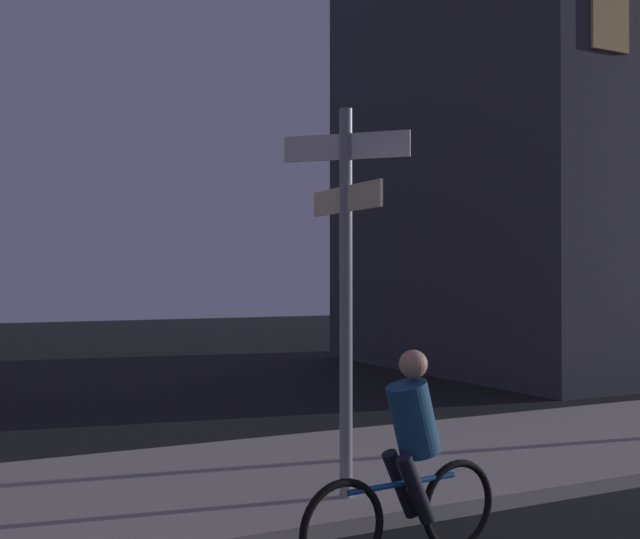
% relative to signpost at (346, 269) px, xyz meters
% --- Properties ---
extents(sidewalk_kerb, '(40.00, 3.48, 0.14)m').
position_rel_signpost_xyz_m(sidewalk_kerb, '(0.15, 1.13, -2.17)').
color(sidewalk_kerb, '#9E9991').
rests_on(sidewalk_kerb, ground_plane).
extents(signpost, '(0.88, 1.26, 3.58)m').
position_rel_signpost_xyz_m(signpost, '(0.00, 0.00, 0.00)').
color(signpost, gray).
rests_on(signpost, sidewalk_kerb).
extents(cyclist, '(1.82, 0.36, 1.61)m').
position_rel_signpost_xyz_m(cyclist, '(-0.21, -1.36, -1.49)').
color(cyclist, black).
rests_on(cyclist, ground_plane).
extents(building_right_block, '(9.39, 8.85, 12.82)m').
position_rel_signpost_xyz_m(building_right_block, '(11.24, 8.45, 4.17)').
color(building_right_block, '#383842').
rests_on(building_right_block, ground_plane).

